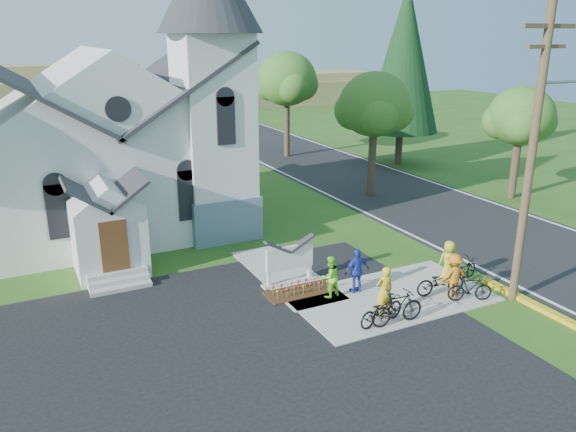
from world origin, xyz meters
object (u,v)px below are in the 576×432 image
cyclist_0 (385,291)px  cyclist_4 (448,262)px  cyclist_2 (357,271)px  bike_3 (470,288)px  utility_pole (534,149)px  cyclist_3 (454,275)px  bike_2 (441,281)px  bike_4 (463,270)px  church_sign (290,258)px  bike_1 (397,308)px  cyclist_1 (330,277)px  bike_0 (381,310)px

cyclist_0 → cyclist_4: size_ratio=1.05×
cyclist_2 → bike_3: size_ratio=1.05×
cyclist_2 → bike_3: bearing=144.1°
utility_pole → cyclist_3: 5.05m
cyclist_0 → cyclist_3: cyclist_0 is taller
utility_pole → bike_2: bearing=147.6°
cyclist_3 → bike_4: size_ratio=0.94×
cyclist_2 → bike_3: cyclist_2 is taller
bike_3 → church_sign: bearing=72.9°
cyclist_3 → bike_1: bearing=22.4°
cyclist_1 → cyclist_2: size_ratio=0.92×
cyclist_0 → utility_pole: bearing=172.5°
cyclist_2 → bike_3: 3.96m
bike_2 → bike_3: bike_2 is taller
church_sign → cyclist_4: size_ratio=1.35×
bike_0 → cyclist_1: cyclist_1 is taller
cyclist_1 → bike_3: 4.89m
bike_3 → cyclist_4: size_ratio=0.97×
church_sign → cyclist_3: church_sign is taller
cyclist_0 → cyclist_2: bearing=-89.3°
cyclist_0 → bike_3: size_ratio=1.08×
bike_2 → cyclist_3: (0.28, -0.32, 0.31)m
church_sign → bike_2: size_ratio=1.17×
cyclist_0 → bike_4: size_ratio=1.00×
bike_1 → cyclist_3: (3.01, 0.77, 0.23)m
cyclist_0 → bike_0: 0.76m
bike_0 → cyclist_3: size_ratio=1.15×
utility_pole → bike_1: utility_pole is taller
cyclist_1 → cyclist_2: 1.06m
bike_1 → cyclist_2: 2.60m
church_sign → bike_1: size_ratio=1.15×
utility_pole → bike_2: size_ratio=5.31×
church_sign → cyclist_4: bearing=-25.8°
bike_3 → bike_4: size_ratio=0.92×
cyclist_2 → bike_2: bearing=151.0°
bike_1 → bike_2: (2.73, 1.09, -0.08)m
cyclist_1 → bike_1: (0.90, -2.70, -0.19)m
bike_0 → bike_3: size_ratio=1.17×
cyclist_1 → cyclist_4: 4.70m
cyclist_1 → bike_1: bearing=100.9°
church_sign → bike_3: 6.50m
bike_2 → bike_3: (0.56, -0.87, -0.02)m
cyclist_0 → cyclist_1: (-0.93, 1.95, -0.09)m
cyclist_0 → bike_1: cyclist_0 is taller
bike_2 → bike_4: 1.59m
bike_1 → cyclist_3: cyclist_3 is taller
bike_1 → church_sign: bearing=23.1°
bike_4 → cyclist_2: bearing=60.3°
cyclist_0 → cyclist_4: cyclist_0 is taller
bike_0 → bike_1: size_ratio=0.96×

